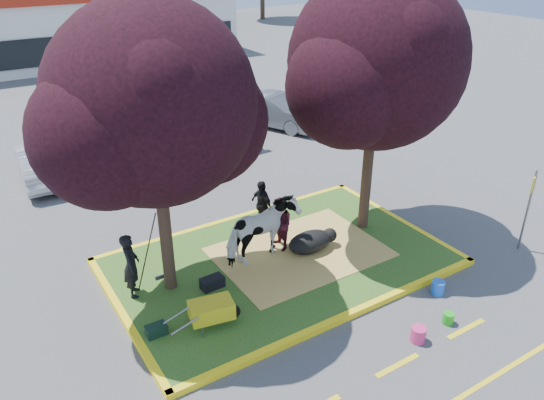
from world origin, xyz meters
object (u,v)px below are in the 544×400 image
handler (131,265)px  wheelbarrow (212,310)px  bucket_pink (418,335)px  bucket_blue (438,287)px  bucket_green (448,318)px  calf (310,242)px  sign_post (529,202)px  cow (262,231)px  car_silver (41,161)px

handler → wheelbarrow: handler is taller
bucket_pink → bucket_blue: bearing=29.8°
handler → bucket_green: (5.42, -4.43, -0.80)m
calf → sign_post: 5.70m
cow → car_silver: 9.24m
calf → bucket_pink: calf is taller
wheelbarrow → bucket_green: bearing=-18.2°
wheelbarrow → car_silver: 10.22m
sign_post → bucket_pink: size_ratio=6.72×
wheelbarrow → bucket_pink: bearing=-25.2°
handler → sign_post: bearing=-89.7°
handler → cow: bearing=-75.9°
bucket_green → bucket_blue: bucket_blue is taller
bucket_pink → bucket_blue: 1.84m
wheelbarrow → bucket_pink: size_ratio=4.81×
cow → handler: cow is taller
calf → bucket_green: size_ratio=4.80×
cow → handler: bearing=74.3°
bucket_green → car_silver: 13.88m
cow → bucket_green: 4.72m
car_silver → handler: bearing=95.7°
cow → bucket_green: cow is taller
handler → calf: bearing=-78.4°
car_silver → bucket_blue: bearing=121.7°
bucket_pink → calf: bearing=89.7°
calf → cow: bearing=149.9°
handler → bucket_green: handler is taller
bucket_blue → car_silver: bearing=118.8°
calf → bucket_pink: 3.84m
bucket_green → bucket_pink: size_ratio=0.77×
sign_post → bucket_green: (-3.97, -1.07, -1.26)m
calf → handler: handler is taller
bucket_pink → bucket_green: bearing=3.1°
wheelbarrow → cow: bearing=47.3°
wheelbarrow → sign_post: 8.54m
cow → handler: 3.24m
handler → car_silver: handler is taller
sign_post → bucket_pink: 5.21m
bucket_green → bucket_pink: bearing=-176.9°
calf → bucket_blue: calf is taller
calf → handler: size_ratio=0.81×
sign_post → bucket_green: 4.30m
handler → bucket_green: bearing=-109.3°
sign_post → bucket_pink: bearing=173.5°
bucket_green → car_silver: bearing=114.8°
wheelbarrow → bucket_green: (4.42, -2.46, -0.44)m
wheelbarrow → bucket_blue: wheelbarrow is taller
handler → bucket_pink: handler is taller
sign_post → car_silver: bearing=111.0°
handler → bucket_blue: 7.06m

